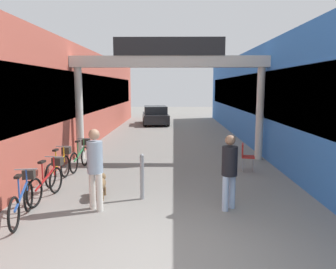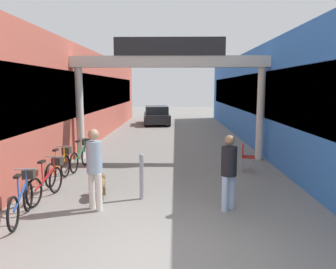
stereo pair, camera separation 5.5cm
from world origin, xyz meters
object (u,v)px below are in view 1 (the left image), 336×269
(parked_car_black, at_px, (155,115))
(bicycle_green_farthest, at_px, (81,156))
(cafe_chair_red_nearer, at_px, (246,155))
(pedestrian_with_dog, at_px, (95,164))
(bicycle_orange_third, at_px, (60,166))
(bicycle_blue_nearest, at_px, (23,198))
(pedestrian_companion, at_px, (229,168))
(bollard_post_metal, at_px, (142,176))
(dog_on_leash, at_px, (100,183))
(bicycle_red_second, at_px, (48,181))

(parked_car_black, bearing_deg, bicycle_green_farthest, -97.65)
(parked_car_black, bearing_deg, cafe_chair_red_nearer, -74.75)
(pedestrian_with_dog, relative_size, bicycle_orange_third, 1.06)
(bicycle_orange_third, relative_size, cafe_chair_red_nearer, 1.90)
(bicycle_blue_nearest, bearing_deg, bicycle_green_farthest, 89.90)
(bicycle_orange_third, xyz_separation_m, bicycle_green_farthest, (0.18, 1.48, 0.00))
(bicycle_blue_nearest, distance_m, bicycle_green_farthest, 4.18)
(bicycle_green_farthest, distance_m, parked_car_black, 13.18)
(pedestrian_with_dog, bearing_deg, pedestrian_companion, 1.35)
(pedestrian_with_dog, bearing_deg, parked_car_black, 88.69)
(bicycle_green_farthest, relative_size, bollard_post_metal, 1.52)
(pedestrian_with_dog, distance_m, pedestrian_companion, 2.92)
(dog_on_leash, distance_m, bicycle_red_second, 1.25)
(bicycle_red_second, height_order, bicycle_orange_third, same)
(bicycle_blue_nearest, bearing_deg, pedestrian_with_dog, 20.11)
(dog_on_leash, relative_size, cafe_chair_red_nearer, 0.87)
(bicycle_orange_third, bearing_deg, bicycle_red_second, -81.64)
(bollard_post_metal, bearing_deg, pedestrian_companion, -18.39)
(pedestrian_with_dog, distance_m, bicycle_blue_nearest, 1.59)
(bicycle_blue_nearest, xyz_separation_m, bicycle_red_second, (0.04, 1.25, 0.00))
(bicycle_blue_nearest, xyz_separation_m, bollard_post_metal, (2.32, 1.23, 0.13))
(bicycle_green_farthest, xyz_separation_m, cafe_chair_red_nearer, (5.38, -0.24, 0.10))
(pedestrian_with_dog, relative_size, pedestrian_companion, 1.08)
(pedestrian_with_dog, distance_m, bicycle_red_second, 1.65)
(bicycle_blue_nearest, height_order, bicycle_red_second, same)
(pedestrian_companion, height_order, bicycle_orange_third, pedestrian_companion)
(dog_on_leash, relative_size, bicycle_red_second, 0.46)
(pedestrian_with_dog, xyz_separation_m, bollard_post_metal, (0.94, 0.72, -0.47))
(bicycle_orange_third, distance_m, bicycle_green_farthest, 1.49)
(pedestrian_with_dog, xyz_separation_m, bicycle_blue_nearest, (-1.38, -0.51, -0.60))
(pedestrian_companion, bearing_deg, dog_on_leash, 165.76)
(bicycle_orange_third, relative_size, bollard_post_metal, 1.52)
(pedestrian_with_dog, bearing_deg, bicycle_orange_third, 125.42)
(bicycle_red_second, height_order, bicycle_green_farthest, same)
(bicycle_green_farthest, bearing_deg, pedestrian_companion, -40.04)
(dog_on_leash, bearing_deg, pedestrian_with_dog, -83.09)
(bicycle_red_second, bearing_deg, bollard_post_metal, -0.49)
(bicycle_blue_nearest, distance_m, cafe_chair_red_nearer, 6.67)
(pedestrian_with_dog, xyz_separation_m, pedestrian_companion, (2.92, 0.07, -0.09))
(pedestrian_companion, relative_size, cafe_chair_red_nearer, 1.87)
(bicycle_red_second, bearing_deg, dog_on_leash, 4.15)
(bicycle_green_farthest, bearing_deg, bicycle_blue_nearest, -90.10)
(bollard_post_metal, bearing_deg, parked_car_black, 92.01)
(bicycle_blue_nearest, relative_size, bicycle_orange_third, 0.99)
(pedestrian_companion, distance_m, dog_on_leash, 3.17)
(bollard_post_metal, height_order, parked_car_black, parked_car_black)
(bicycle_red_second, xyz_separation_m, parked_car_black, (1.73, 15.99, 0.21))
(dog_on_leash, relative_size, bicycle_orange_third, 0.46)
(pedestrian_with_dog, bearing_deg, bollard_post_metal, 37.52)
(pedestrian_companion, bearing_deg, parked_car_black, 98.65)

